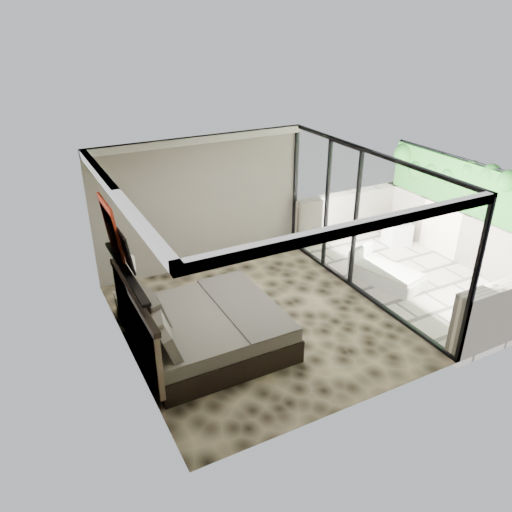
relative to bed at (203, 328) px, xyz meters
name	(u,v)px	position (x,y,z in m)	size (l,w,h in m)	color
floor	(258,321)	(1.15, 0.28, -0.38)	(5.00, 5.00, 0.00)	black
ceiling	(258,169)	(1.15, 0.28, 2.41)	(4.50, 5.00, 0.02)	silver
back_wall	(202,204)	(1.15, 2.77, 1.02)	(4.50, 0.02, 2.80)	gray
left_wall	(124,281)	(-1.09, 0.28, 1.02)	(0.02, 5.00, 2.80)	gray
glass_wall	(366,226)	(3.40, 0.28, 1.02)	(0.08, 5.00, 2.80)	white
terrace_slab	(415,277)	(4.90, 0.28, -0.44)	(3.00, 5.00, 0.12)	beige
parapet_far	(466,238)	(6.25, 0.28, 0.17)	(0.30, 5.00, 1.10)	beige
foliage_hedge	(476,190)	(6.25, 0.28, 1.27)	(0.36, 4.60, 1.10)	#276920
picture_ledge	(126,271)	(-1.03, 0.38, 1.12)	(0.12, 2.20, 0.05)	black
bed	(203,328)	(0.00, 0.00, 0.00)	(2.34, 2.26, 1.29)	black
nightstand	(131,308)	(-0.82, 1.38, -0.13)	(0.48, 0.48, 0.48)	black
table_lamp	(125,272)	(-0.85, 1.39, 0.59)	(0.38, 0.38, 0.70)	black
abstract_canvas	(111,227)	(-1.04, 1.00, 1.60)	(0.04, 0.90, 0.90)	#C35610
framed_print	(126,251)	(-0.99, 0.37, 1.45)	(0.03, 0.50, 0.60)	black
ottoman	(397,233)	(5.60, 1.68, -0.11)	(0.53, 0.53, 0.53)	silver
lounger	(385,274)	(4.11, 0.37, -0.20)	(1.06, 1.57, 0.56)	white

